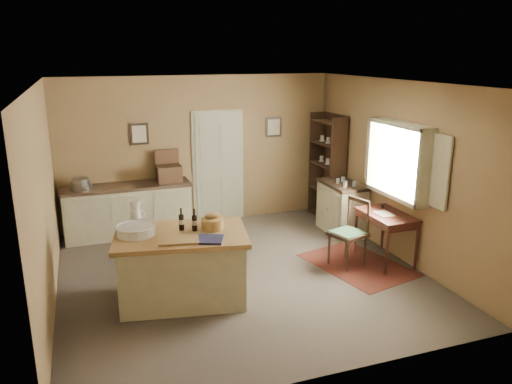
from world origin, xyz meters
The scene contains 16 objects.
ground centered at (0.00, 0.00, 0.00)m, with size 5.00×5.00×0.00m, color brown.
wall_back centered at (0.00, 2.50, 1.35)m, with size 5.00×0.10×2.70m, color olive.
wall_front centered at (0.00, -2.50, 1.35)m, with size 5.00×0.10×2.70m, color olive.
wall_left centered at (-2.50, 0.00, 1.35)m, with size 0.10×5.00×2.70m, color olive.
wall_right centered at (2.50, 0.00, 1.35)m, with size 0.10×5.00×2.70m, color olive.
ceiling centered at (0.00, 0.00, 2.70)m, with size 5.00×5.00×0.00m, color silver.
door centered at (0.35, 2.47, 1.05)m, with size 0.97×0.06×2.11m, color #BCBC9E.
framed_prints centered at (0.20, 2.48, 1.72)m, with size 2.82×0.02×0.38m.
window centered at (2.42, -0.20, 1.55)m, with size 0.25×1.99×1.12m.
work_island centered at (-0.94, -0.44, 0.48)m, with size 1.80×1.34×1.20m.
sideboard centered at (-1.34, 2.20, 0.48)m, with size 2.15×0.61×1.18m.
rug centered at (1.75, -0.26, 0.00)m, with size 1.10×1.60×0.01m, color #552012.
writing_desk centered at (2.20, -0.26, 0.67)m, with size 0.58×0.95×0.82m.
desk_chair centered at (1.59, -0.20, 0.49)m, with size 0.46×0.46×0.99m, color black, non-canonical shape.
right_cabinet centered at (2.20, 1.09, 0.46)m, with size 0.54×0.97×0.99m.
shelving_unit centered at (2.35, 1.89, 0.99)m, with size 0.34×0.90×1.99m.
Camera 1 is at (-2.00, -6.29, 3.09)m, focal length 35.00 mm.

